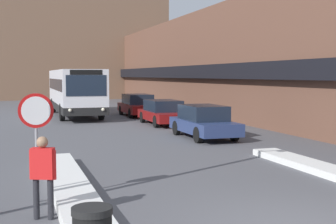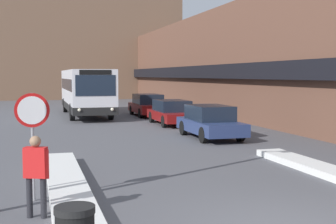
{
  "view_description": "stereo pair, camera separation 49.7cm",
  "coord_description": "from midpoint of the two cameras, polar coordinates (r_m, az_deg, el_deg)",
  "views": [
    {
      "loc": [
        -4.78,
        -7.21,
        2.81
      ],
      "look_at": [
        -0.65,
        5.48,
        1.76
      ],
      "focal_mm": 50.0,
      "sensor_mm": 36.0,
      "label": 1
    },
    {
      "loc": [
        -4.3,
        -7.35,
        2.81
      ],
      "look_at": [
        -0.65,
        5.48,
        1.76
      ],
      "focal_mm": 50.0,
      "sensor_mm": 36.0,
      "label": 2
    }
  ],
  "objects": [
    {
      "name": "stop_sign",
      "position": [
        10.7,
        -14.94,
        -1.29
      ],
      "size": [
        0.76,
        0.08,
        2.42
      ],
      "color": "gray",
      "rests_on": "ground_plane"
    },
    {
      "name": "pedestrian",
      "position": [
        9.51,
        -14.36,
        -6.73
      ],
      "size": [
        0.5,
        0.35,
        1.63
      ],
      "rotation": [
        0.0,
        0.0,
        -0.39
      ],
      "color": "#232328",
      "rests_on": "ground_plane"
    },
    {
      "name": "parked_car_middle",
      "position": [
        26.68,
        1.03,
        -0.02
      ],
      "size": [
        1.94,
        4.57,
        1.39
      ],
      "color": "maroon",
      "rests_on": "ground_plane"
    },
    {
      "name": "parked_car_back",
      "position": [
        32.36,
        -2.02,
        0.86
      ],
      "size": [
        1.94,
        4.69,
        1.5
      ],
      "color": "maroon",
      "rests_on": "ground_plane"
    },
    {
      "name": "building_row_right",
      "position": [
        34.49,
        9.04,
        5.88
      ],
      "size": [
        5.5,
        60.0,
        7.36
      ],
      "color": "brown",
      "rests_on": "ground_plane"
    },
    {
      "name": "snow_bank_left",
      "position": [
        10.71,
        -10.51,
        -10.07
      ],
      "size": [
        0.9,
        10.39,
        0.26
      ],
      "color": "silver",
      "rests_on": "ground_plane"
    },
    {
      "name": "city_bus",
      "position": [
        33.0,
        -9.58,
        2.56
      ],
      "size": [
        2.69,
        11.31,
        3.16
      ],
      "color": "silver",
      "rests_on": "ground_plane"
    },
    {
      "name": "building_backdrop_far",
      "position": [
        58.82,
        -11.56,
        9.88
      ],
      "size": [
        26.0,
        8.0,
        16.82
      ],
      "color": "brown",
      "rests_on": "ground_plane"
    },
    {
      "name": "parked_car_front",
      "position": [
        21.0,
        5.83,
        -1.18
      ],
      "size": [
        1.86,
        4.41,
        1.47
      ],
      "color": "navy",
      "rests_on": "ground_plane"
    }
  ]
}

